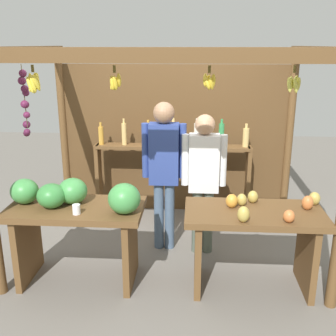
{
  "coord_description": "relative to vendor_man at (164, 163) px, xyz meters",
  "views": [
    {
      "loc": [
        0.27,
        -4.25,
        2.25
      ],
      "look_at": [
        0.0,
        -0.21,
        1.0
      ],
      "focal_mm": 43.08,
      "sensor_mm": 36.0,
      "label": 1
    }
  ],
  "objects": [
    {
      "name": "ground_plane",
      "position": [
        0.05,
        0.07,
        -1.01
      ],
      "size": [
        12.0,
        12.0,
        0.0
      ],
      "primitive_type": "plane",
      "color": "slate",
      "rests_on": "ground"
    },
    {
      "name": "market_stall",
      "position": [
        0.04,
        0.53,
        0.31
      ],
      "size": [
        3.16,
        2.22,
        2.23
      ],
      "color": "brown",
      "rests_on": "ground"
    },
    {
      "name": "fruit_counter_left",
      "position": [
        -0.79,
        -0.73,
        -0.3
      ],
      "size": [
        1.38,
        0.64,
        1.07
      ],
      "color": "brown",
      "rests_on": "ground"
    },
    {
      "name": "fruit_counter_right",
      "position": [
        0.9,
        -0.72,
        -0.43
      ],
      "size": [
        1.3,
        0.64,
        0.93
      ],
      "color": "brown",
      "rests_on": "ground"
    },
    {
      "name": "bottle_shelf_unit",
      "position": [
        0.06,
        0.86,
        -0.2
      ],
      "size": [
        2.03,
        0.22,
        1.36
      ],
      "color": "brown",
      "rests_on": "ground"
    },
    {
      "name": "vendor_man",
      "position": [
        0.0,
        0.0,
        0.0
      ],
      "size": [
        0.48,
        0.23,
        1.68
      ],
      "rotation": [
        0.0,
        0.0,
        -0.0
      ],
      "color": "#495F7A",
      "rests_on": "ground"
    },
    {
      "name": "vendor_woman",
      "position": [
        0.43,
        -0.06,
        -0.08
      ],
      "size": [
        0.48,
        0.21,
        1.56
      ],
      "rotation": [
        0.0,
        0.0,
        -0.19
      ],
      "color": "#505C4D",
      "rests_on": "ground"
    }
  ]
}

